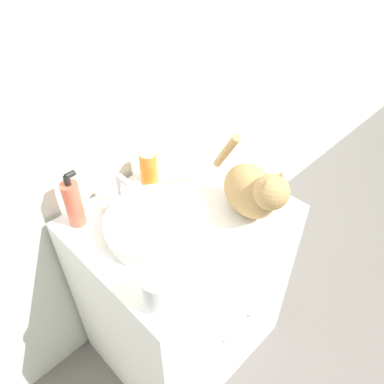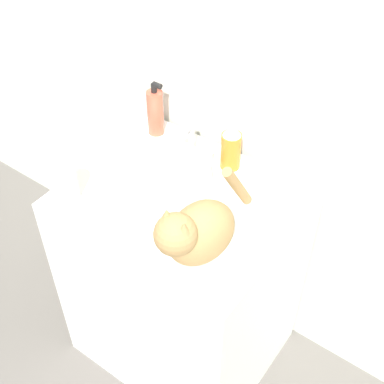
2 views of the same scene
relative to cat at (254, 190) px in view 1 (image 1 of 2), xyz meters
name	(u,v)px [view 1 (image 1 of 2)]	position (x,y,z in m)	size (l,w,h in m)	color
ground_plane	(229,378)	(-0.17, -0.12, -0.90)	(8.00, 8.00, 0.00)	slate
wall_back	(103,54)	(-0.17, 0.48, 0.35)	(6.00, 0.05, 2.50)	silver
vanity_cabinet	(183,285)	(-0.17, 0.16, -0.50)	(0.68, 0.58, 0.80)	white
sink_basin	(157,223)	(-0.27, 0.17, -0.08)	(0.33, 0.33, 0.05)	white
faucet	(122,191)	(-0.27, 0.34, -0.05)	(0.17, 0.08, 0.12)	silver
cat	(254,190)	(0.00, 0.00, 0.00)	(0.18, 0.34, 0.25)	tan
soap_bottle	(74,203)	(-0.43, 0.37, -0.02)	(0.06, 0.05, 0.20)	#EF6047
spray_bottle	(148,164)	(-0.13, 0.37, -0.02)	(0.06, 0.06, 0.16)	orange
cup	(158,292)	(-0.44, -0.04, -0.05)	(0.08, 0.08, 0.11)	white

